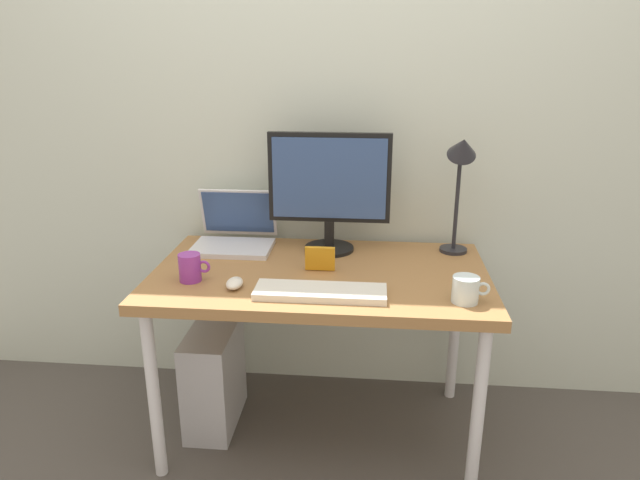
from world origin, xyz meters
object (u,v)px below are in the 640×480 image
glass_cup (466,289)px  desk (320,287)px  photo_frame (319,258)px  coffee_mug (190,267)px  laptop (235,232)px  computer_tower (214,377)px  desk_lamp (461,167)px  mouse (235,283)px  keyboard (320,292)px  monitor (329,186)px

glass_cup → desk: bearing=155.3°
desk → glass_cup: 0.56m
photo_frame → desk: bearing=-1.0°
coffee_mug → photo_frame: bearing=17.3°
desk → coffee_mug: bearing=-162.8°
desk → laptop: (-0.38, 0.25, 0.12)m
coffee_mug → computer_tower: size_ratio=0.27×
desk → coffee_mug: (-0.45, -0.14, 0.11)m
desk_lamp → mouse: desk_lamp is taller
desk_lamp → keyboard: 0.75m
photo_frame → computer_tower: 0.70m
mouse → monitor: bearing=54.8°
desk_lamp → keyboard: (-0.50, -0.45, -0.34)m
keyboard → computer_tower: 0.73m
laptop → computer_tower: bearing=-104.9°
coffee_mug → laptop: bearing=79.9°
keyboard → computer_tower: (-0.46, 0.24, -0.51)m
mouse → glass_cup: 0.78m
coffee_mug → computer_tower: 0.57m
photo_frame → desk_lamp: bearing=23.8°
coffee_mug → photo_frame: 0.46m
desk → desk_lamp: bearing=23.9°
desk → keyboard: (0.02, -0.22, 0.08)m
glass_cup → photo_frame: size_ratio=1.11×
desk_lamp → coffee_mug: (-0.96, -0.37, -0.30)m
desk → monitor: size_ratio=2.57×
desk → laptop: size_ratio=3.86×
laptop → desk_lamp: bearing=-1.1°
keyboard → coffee_mug: size_ratio=3.89×
desk → desk_lamp: 0.70m
mouse → computer_tower: size_ratio=0.21×
glass_cup → computer_tower: 1.11m
mouse → coffee_mug: bearing=164.0°
desk_lamp → glass_cup: (-0.02, -0.46, -0.31)m
keyboard → monitor: bearing=90.9°
coffee_mug → glass_cup: bearing=-5.5°
photo_frame → computer_tower: bearing=177.1°
coffee_mug → mouse: bearing=-16.0°
desk_lamp → mouse: (-0.80, -0.42, -0.34)m
keyboard → glass_cup: size_ratio=3.60×
keyboard → photo_frame: size_ratio=4.00×
coffee_mug → glass_cup: coffee_mug is taller
mouse → glass_cup: bearing=-3.1°
laptop → computer_tower: laptop is taller
laptop → coffee_mug: laptop is taller
laptop → keyboard: size_ratio=0.73×
desk_lamp → mouse: 0.96m
monitor → coffee_mug: (-0.46, -0.37, -0.22)m
computer_tower → coffee_mug: bearing=-93.1°
desk_lamp → coffee_mug: 1.08m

